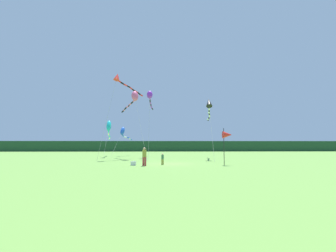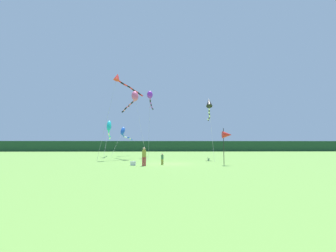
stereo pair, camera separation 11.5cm
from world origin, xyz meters
The scene contains 12 objects.
ground_plane centered at (0.00, 0.00, 0.00)m, with size 120.00×120.00×0.00m, color #6B9E42.
distant_treeline centered at (0.00, 45.00, 1.48)m, with size 108.00×3.78×2.96m, color #1E4228.
person_adult centered at (-2.44, -2.33, 0.95)m, with size 0.38×0.38×1.71m.
person_child centered at (-0.75, -1.11, 0.62)m, with size 0.24×0.24×1.11m.
cooler_box centered at (-3.51, -1.77, 0.19)m, with size 0.50×0.32×0.38m, color silver.
banner_flag_pole centered at (5.53, -1.58, 2.88)m, with size 0.90×0.70×3.55m.
kite_cyan centered at (-9.07, 12.96, 4.64)m, with size 1.49×9.11×5.88m.
kite_blue centered at (-7.23, 15.80, 4.02)m, with size 2.29×8.14×5.09m.
kite_black centered at (5.64, 7.45, 7.32)m, with size 1.60×10.47×8.36m.
kite_purple centered at (-2.64, 12.33, 9.46)m, with size 0.89×7.81×10.33m.
kite_rainbow centered at (-4.71, 8.47, 8.50)m, with size 4.55×8.69×9.49m.
kite_red centered at (-6.40, 7.58, 10.73)m, with size 4.99×7.20×11.59m.
Camera 2 is at (-0.82, -24.53, 1.97)m, focal length 25.47 mm.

